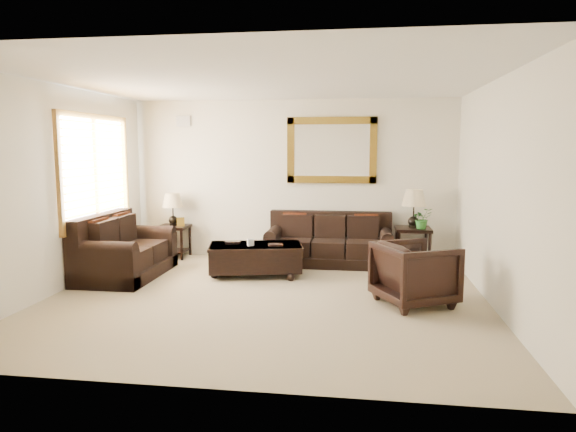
# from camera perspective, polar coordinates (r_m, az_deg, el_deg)

# --- Properties ---
(room) EXTENTS (5.51, 5.01, 2.71)m
(room) POSITION_cam_1_polar(r_m,az_deg,el_deg) (6.33, -2.57, 2.70)
(room) COLOR #82745A
(room) RESTS_ON ground
(window) EXTENTS (0.07, 1.96, 1.66)m
(window) POSITION_cam_1_polar(r_m,az_deg,el_deg) (8.09, -20.54, 4.70)
(window) COLOR white
(window) RESTS_ON room
(mirror) EXTENTS (1.50, 0.06, 1.10)m
(mirror) POSITION_cam_1_polar(r_m,az_deg,el_deg) (8.68, 4.87, 7.29)
(mirror) COLOR #462D0E
(mirror) RESTS_ON room
(air_vent) EXTENTS (0.25, 0.02, 0.18)m
(air_vent) POSITION_cam_1_polar(r_m,az_deg,el_deg) (9.22, -11.56, 10.29)
(air_vent) COLOR #999999
(air_vent) RESTS_ON room
(sofa) EXTENTS (2.03, 0.88, 0.83)m
(sofa) POSITION_cam_1_polar(r_m,az_deg,el_deg) (8.46, 4.61, -3.26)
(sofa) COLOR black
(sofa) RESTS_ON room
(loveseat) EXTENTS (0.97, 1.64, 0.92)m
(loveseat) POSITION_cam_1_polar(r_m,az_deg,el_deg) (7.98, -17.94, -3.99)
(loveseat) COLOR black
(loveseat) RESTS_ON room
(end_table_left) EXTENTS (0.51, 0.51, 1.12)m
(end_table_left) POSITION_cam_1_polar(r_m,az_deg,el_deg) (9.07, -12.64, 0.05)
(end_table_left) COLOR black
(end_table_left) RESTS_ON room
(end_table_right) EXTENTS (0.56, 0.56, 1.23)m
(end_table_right) POSITION_cam_1_polar(r_m,az_deg,el_deg) (8.50, 13.78, 0.02)
(end_table_right) COLOR black
(end_table_right) RESTS_ON room
(coffee_table) EXTENTS (1.49, 1.00, 0.58)m
(coffee_table) POSITION_cam_1_polar(r_m,az_deg,el_deg) (7.68, -3.62, -4.46)
(coffee_table) COLOR black
(coffee_table) RESTS_ON room
(armchair) EXTENTS (1.05, 1.08, 0.84)m
(armchair) POSITION_cam_1_polar(r_m,az_deg,el_deg) (6.40, 13.93, -5.91)
(armchair) COLOR black
(armchair) RESTS_ON floor
(potted_plant) EXTENTS (0.41, 0.43, 0.26)m
(potted_plant) POSITION_cam_1_polar(r_m,az_deg,el_deg) (8.42, 14.66, -0.51)
(potted_plant) COLOR #225A1F
(potted_plant) RESTS_ON end_table_right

